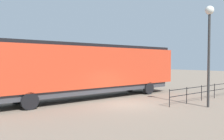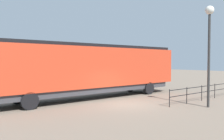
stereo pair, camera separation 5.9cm
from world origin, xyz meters
name	(u,v)px [view 2 (the right image)]	position (x,y,z in m)	size (l,w,h in m)	color
ground_plane	(127,104)	(0.00, 0.00, 0.00)	(120.00, 120.00, 0.00)	#756656
locomotive	(96,68)	(-3.68, 0.00, 2.41)	(2.82, 16.84, 4.31)	red
lamp_post	(209,34)	(4.04, 3.45, 4.75)	(0.56, 0.56, 6.54)	#2D2D2D
platform_fence	(215,89)	(2.45, 7.34, 0.77)	(0.05, 11.73, 1.18)	black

